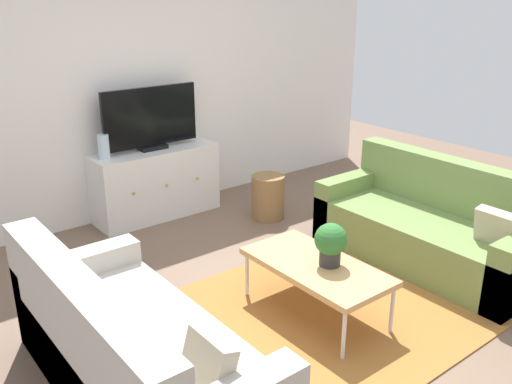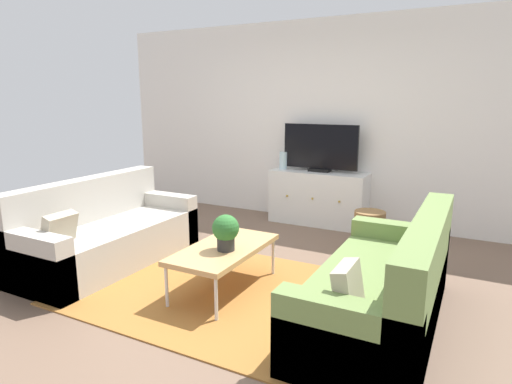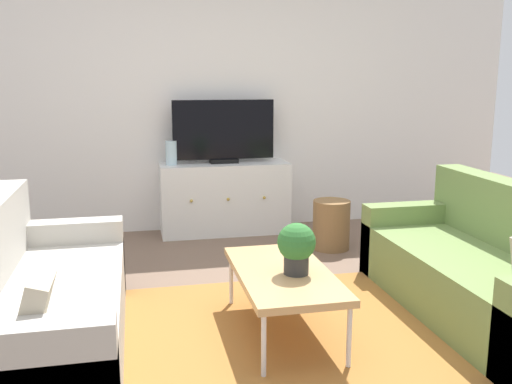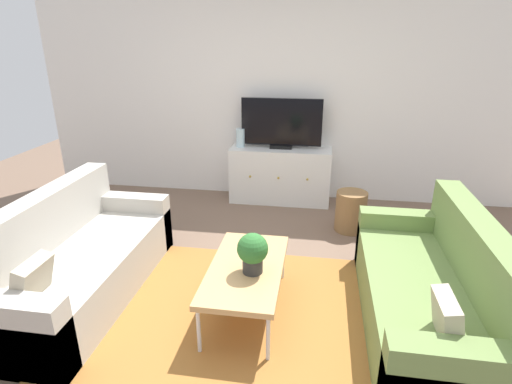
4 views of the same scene
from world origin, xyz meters
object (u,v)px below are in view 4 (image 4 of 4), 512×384
Objects in this scene: glass_vase at (240,138)px; wicker_basket at (351,211)px; tv_console at (280,175)px; couch_right_side at (438,296)px; coffee_table at (246,270)px; potted_plant at (253,251)px; couch_left_side at (72,264)px; flat_screen_tv at (281,124)px.

wicker_basket is (1.39, -0.76, -0.61)m from glass_vase.
glass_vase is at bearing 179.99° from tv_console.
couch_right_side is 2.75m from tv_console.
coffee_table is 0.22m from potted_plant.
couch_right_side is 1.69m from wicker_basket.
coffee_table is (-1.41, -0.01, 0.09)m from couch_right_side.
couch_left_side is 2.88m from couch_right_side.
potted_plant is (1.53, -0.08, 0.29)m from couch_left_side.
glass_vase is at bearing -177.81° from flat_screen_tv.
couch_left_side reaches higher than potted_plant.
flat_screen_tv is (0.02, 2.40, 0.65)m from coffee_table.
wicker_basket is at bearing -28.75° from glass_vase.
wicker_basket is at bearing -41.29° from tv_console.
glass_vase is (-0.52, -0.02, -0.19)m from flat_screen_tv.
potted_plant is (0.06, -0.07, 0.20)m from coffee_table.
glass_vase is (-0.52, 0.00, 0.48)m from tv_console.
glass_vase is (-1.91, 2.37, 0.55)m from couch_right_side.
tv_console is at bearing 120.38° from couch_right_side.
couch_right_side is 4.21× the size of wicker_basket.
flat_screen_tv is at bearing 137.98° from wicker_basket.
couch_right_side is 1.76× the size of coffee_table.
coffee_table is at bearing -78.05° from glass_vase.
tv_console is at bearing 91.01° from potted_plant.
flat_screen_tv is at bearing 120.17° from couch_right_side.
tv_console is 5.42× the size of glass_vase.
wicker_basket is at bearing 61.21° from coffee_table.
couch_right_side is 2.87m from flat_screen_tv.
couch_left_side reaches higher than wicker_basket.
tv_console reaches higher than wicker_basket.
flat_screen_tv is 4.27× the size of glass_vase.
couch_left_side is 2.85m from wicker_basket.
coffee_table is at bearing -118.79° from wicker_basket.
glass_vase reaches higher than coffee_table.
couch_right_side is 1.38m from potted_plant.
potted_plant is 1.31× the size of glass_vase.
couch_left_side is 1.47m from coffee_table.
flat_screen_tv is at bearing 58.19° from couch_left_side.
couch_left_side is at bearing 180.00° from couch_right_side.
couch_right_side is 1.48× the size of tv_console.
flat_screen_tv is (0.00, 0.02, 0.67)m from tv_console.
potted_plant is 2.53m from glass_vase.
couch_right_side is (2.88, 0.00, 0.00)m from couch_left_side.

